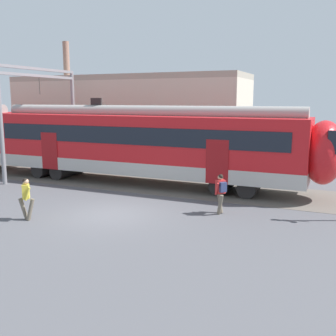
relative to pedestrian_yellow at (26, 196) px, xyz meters
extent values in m
plane|color=#515156|center=(2.63, 2.01, -0.96)|extent=(160.00, 160.00, 0.00)
cube|color=#B7B2AD|center=(0.85, 7.79, 0.09)|extent=(18.00, 3.06, 0.70)
cube|color=red|center=(0.85, 7.79, 1.64)|extent=(18.00, 3.00, 2.40)
cube|color=black|center=(0.85, 6.28, 1.84)|extent=(16.56, 0.03, 0.90)
cube|color=maroon|center=(5.80, 6.27, 0.79)|extent=(1.10, 0.04, 2.10)
cube|color=maroon|center=(-4.10, 6.27, 0.79)|extent=(1.10, 0.04, 2.10)
cylinder|color=#9C9793|center=(0.85, 7.79, 3.02)|extent=(17.64, 0.70, 0.70)
cube|color=black|center=(-1.85, 7.79, 3.57)|extent=(0.70, 0.12, 0.40)
cylinder|color=black|center=(7.13, 7.79, -0.51)|extent=(0.90, 2.40, 0.90)
cylinder|color=black|center=(5.73, 7.79, -0.51)|extent=(0.90, 2.40, 0.90)
cylinder|color=black|center=(-4.03, 7.79, -0.51)|extent=(0.90, 2.40, 0.90)
cylinder|color=black|center=(-5.43, 7.79, -0.51)|extent=(0.90, 2.40, 0.90)
ellipsoid|color=red|center=(10.40, 7.79, 1.29)|extent=(1.80, 2.85, 2.95)
cube|color=black|center=(10.75, 7.79, 1.89)|extent=(0.40, 2.40, 1.00)
cylinder|color=#6B6051|center=(0.16, 0.01, -0.53)|extent=(0.37, 0.33, 0.87)
cylinder|color=#6B6051|center=(-0.17, -0.01, -0.53)|extent=(0.37, 0.33, 0.87)
cube|color=gold|center=(0.00, 0.00, 0.18)|extent=(0.41, 0.43, 0.56)
cylinder|color=gold|center=(-0.20, 0.13, 0.13)|extent=(0.25, 0.22, 0.52)
cylinder|color=gold|center=(0.19, -0.13, 0.13)|extent=(0.25, 0.22, 0.52)
sphere|color=tan|center=(0.01, 0.01, 0.57)|extent=(0.22, 0.22, 0.22)
sphere|color=black|center=(0.00, 0.00, 0.60)|extent=(0.20, 0.20, 0.20)
cylinder|color=#6B6051|center=(6.63, 3.97, -0.53)|extent=(0.37, 0.34, 0.87)
cylinder|color=#6B6051|center=(6.73, 3.66, -0.53)|extent=(0.37, 0.34, 0.87)
cube|color=red|center=(6.68, 3.82, 0.18)|extent=(0.42, 0.43, 0.56)
cylinder|color=red|center=(6.60, 3.60, 0.13)|extent=(0.25, 0.23, 0.52)
cylinder|color=red|center=(6.76, 4.03, 0.13)|extent=(0.25, 0.23, 0.52)
sphere|color=tan|center=(6.67, 3.83, 0.57)|extent=(0.22, 0.22, 0.22)
sphere|color=black|center=(6.68, 3.82, 0.60)|extent=(0.20, 0.20, 0.20)
cube|color=navy|center=(6.82, 3.70, 0.20)|extent=(0.30, 0.32, 0.40)
cylinder|color=gray|center=(-5.91, 4.59, 2.29)|extent=(0.24, 0.24, 6.50)
cylinder|color=gray|center=(-5.91, 10.99, 2.29)|extent=(0.24, 0.24, 6.50)
cube|color=gray|center=(-5.91, 7.79, 5.49)|extent=(0.20, 6.40, 0.16)
cube|color=gray|center=(-5.91, 7.79, 5.09)|extent=(0.20, 6.40, 0.16)
cylinder|color=black|center=(-5.91, 7.79, 4.49)|extent=(0.03, 0.03, 1.00)
cube|color=beige|center=(-4.04, 15.16, 2.04)|extent=(18.22, 5.00, 6.00)
cube|color=#9F9686|center=(-4.04, 15.16, 5.24)|extent=(18.22, 5.00, 0.40)
cylinder|color=#8C6656|center=(-9.50, 15.16, 6.64)|extent=(0.50, 0.50, 3.20)
camera|label=1|loc=(10.97, -11.38, 3.70)|focal=42.00mm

